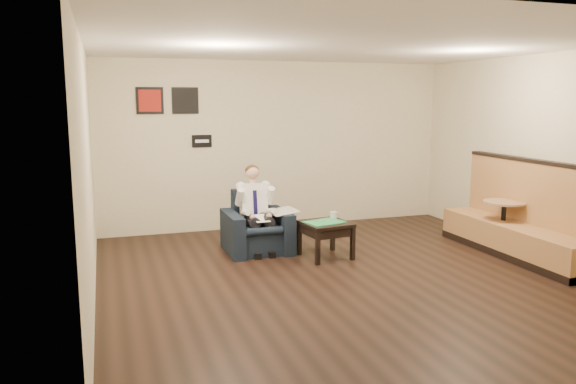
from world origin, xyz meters
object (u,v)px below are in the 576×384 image
object	(u,v)px
green_folder	(324,222)
armchair	(257,222)
side_table	(326,240)
seated_man	(259,213)
cafe_table	(503,226)
banquette	(517,209)
coffee_mug	(333,215)
smartphone	(323,219)

from	to	relation	value
green_folder	armchair	bearing A→B (deg)	142.10
armchair	green_folder	size ratio (longest dim) A/B	1.78
side_table	green_folder	world-z (taller)	green_folder
seated_man	cafe_table	bearing A→B (deg)	-16.22
seated_man	cafe_table	distance (m)	3.53
side_table	banquette	xyz separation A→B (m)	(2.56, -0.75, 0.42)
cafe_table	armchair	bearing A→B (deg)	162.55
side_table	coffee_mug	xyz separation A→B (m)	(0.18, 0.16, 0.30)
side_table	green_folder	size ratio (longest dim) A/B	1.22
green_folder	cafe_table	distance (m)	2.64
banquette	armchair	bearing A→B (deg)	158.37
green_folder	cafe_table	size ratio (longest dim) A/B	0.69
coffee_mug	smartphone	world-z (taller)	coffee_mug
seated_man	coffee_mug	xyz separation A→B (m)	(1.00, -0.32, -0.04)
armchair	smartphone	distance (m)	0.95
armchair	side_table	bearing A→B (deg)	-36.19
banquette	cafe_table	distance (m)	0.41
green_folder	cafe_table	bearing A→B (deg)	-9.80
coffee_mug	cafe_table	world-z (taller)	cafe_table
seated_man	cafe_table	world-z (taller)	seated_man
side_table	cafe_table	bearing A→B (deg)	-10.48
armchair	cafe_table	world-z (taller)	armchair
side_table	cafe_table	size ratio (longest dim) A/B	0.84
green_folder	smartphone	world-z (taller)	green_folder
smartphone	cafe_table	size ratio (longest dim) A/B	0.21
green_folder	seated_man	bearing A→B (deg)	147.49
coffee_mug	smartphone	bearing A→B (deg)	170.15
seated_man	banquette	xyz separation A→B (m)	(3.38, -1.23, 0.07)
smartphone	seated_man	bearing A→B (deg)	163.68
green_folder	side_table	bearing A→B (deg)	40.95
seated_man	cafe_table	xyz separation A→B (m)	(3.39, -0.95, -0.23)
armchair	coffee_mug	distance (m)	1.10
banquette	coffee_mug	bearing A→B (deg)	159.11
side_table	green_folder	distance (m)	0.26
cafe_table	side_table	bearing A→B (deg)	169.52
banquette	green_folder	bearing A→B (deg)	164.37
armchair	coffee_mug	world-z (taller)	armchair
smartphone	banquette	distance (m)	2.70
smartphone	banquette	world-z (taller)	banquette
coffee_mug	armchair	bearing A→B (deg)	156.65
green_folder	cafe_table	world-z (taller)	cafe_table
seated_man	banquette	bearing A→B (deg)	-20.49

